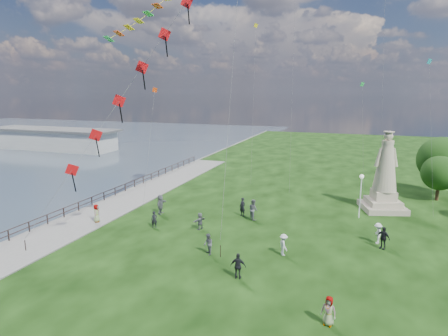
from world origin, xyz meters
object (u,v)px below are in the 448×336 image
at_px(person_3, 238,266).
at_px(person_6, 243,207).
at_px(person_8, 378,233).
at_px(person_1, 208,244).
at_px(person_2, 284,245).
at_px(person_7, 253,209).
at_px(person_5, 161,204).
at_px(statue, 385,181).
at_px(lamppost, 361,187).
at_px(pier_pavilion, 53,139).
at_px(person_9, 383,238).
at_px(person_11, 200,221).
at_px(person_0, 154,220).
at_px(person_10, 96,214).
at_px(person_4, 329,311).

bearing_deg(person_3, person_6, -78.92).
bearing_deg(person_8, person_3, -52.06).
relative_size(person_1, person_2, 0.99).
bearing_deg(person_3, person_8, -138.01).
relative_size(person_1, person_7, 0.82).
bearing_deg(person_5, statue, -72.98).
distance_m(statue, person_2, 15.93).
xyz_separation_m(lamppost, person_8, (1.36, -5.96, -2.20)).
height_order(pier_pavilion, person_3, pier_pavilion).
bearing_deg(lamppost, person_9, -76.15).
xyz_separation_m(pier_pavilion, person_11, (48.93, -34.37, -1.09)).
bearing_deg(person_0, pier_pavilion, 107.95).
bearing_deg(statue, person_10, -169.39).
relative_size(person_7, person_8, 1.16).
bearing_deg(person_3, person_0, -37.37).
distance_m(person_5, person_11, 5.89).
distance_m(person_5, person_7, 9.06).
relative_size(pier_pavilion, person_1, 18.93).
distance_m(person_3, person_9, 12.08).
bearing_deg(person_4, person_11, 150.93).
relative_size(person_2, person_7, 0.83).
bearing_deg(person_2, statue, -60.90).
xyz_separation_m(lamppost, person_7, (-9.31, -3.78, -2.07)).
height_order(statue, person_10, statue).
height_order(person_5, person_9, person_5).
relative_size(lamppost, person_10, 2.55).
height_order(lamppost, person_3, lamppost).
bearing_deg(person_6, person_3, -50.21).
bearing_deg(person_5, person_9, -100.53).
bearing_deg(person_2, person_7, -1.59).
bearing_deg(person_10, pier_pavilion, 28.94).
distance_m(pier_pavilion, person_6, 59.39).
bearing_deg(person_2, person_6, 3.08).
distance_m(person_7, person_10, 14.32).
bearing_deg(person_3, person_10, -24.48).
bearing_deg(person_8, person_9, 11.43).
xyz_separation_m(person_2, person_3, (-2.06, -4.45, 0.05)).
bearing_deg(person_8, person_10, -90.12).
distance_m(person_6, person_10, 13.47).
height_order(person_6, person_9, person_6).
relative_size(person_3, person_7, 0.89).
bearing_deg(pier_pavilion, person_4, -36.46).
xyz_separation_m(person_1, person_11, (-2.58, 4.51, -0.05)).
distance_m(person_3, person_5, 14.75).
relative_size(person_3, person_4, 1.09).
relative_size(person_1, person_10, 0.96).
height_order(person_1, person_10, person_10).
bearing_deg(person_8, statue, 166.26).
bearing_deg(person_1, person_0, -156.86).
xyz_separation_m(person_2, person_9, (6.89, 3.66, 0.07)).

